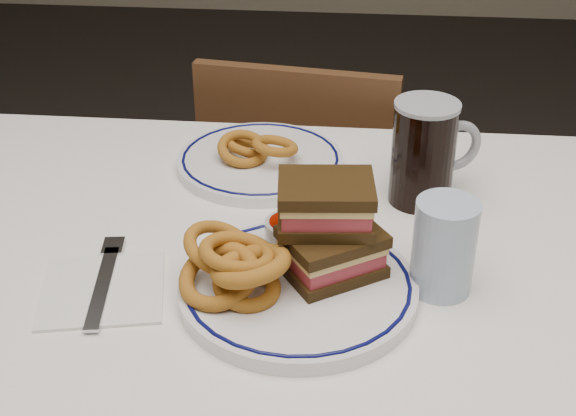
# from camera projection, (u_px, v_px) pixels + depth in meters

# --- Properties ---
(dining_table) EXTENTS (1.27, 0.87, 0.75)m
(dining_table) POSITION_uv_depth(u_px,v_px,m) (275.00, 346.00, 1.01)
(dining_table) COLOR silver
(dining_table) RESTS_ON floor
(chair_far) EXTENTS (0.42, 0.42, 0.80)m
(chair_far) POSITION_uv_depth(u_px,v_px,m) (306.00, 219.00, 1.67)
(chair_far) COLOR #4A3317
(chair_far) RESTS_ON floor
(main_plate) EXTENTS (0.27, 0.27, 0.02)m
(main_plate) POSITION_uv_depth(u_px,v_px,m) (298.00, 288.00, 0.92)
(main_plate) COLOR silver
(main_plate) RESTS_ON dining_table
(reuben_sandwich) EXTENTS (0.14, 0.13, 0.11)m
(reuben_sandwich) POSITION_uv_depth(u_px,v_px,m) (329.00, 228.00, 0.91)
(reuben_sandwich) COLOR black
(reuben_sandwich) RESTS_ON main_plate
(onion_rings_main) EXTENTS (0.14, 0.14, 0.08)m
(onion_rings_main) POSITION_uv_depth(u_px,v_px,m) (234.00, 265.00, 0.89)
(onion_rings_main) COLOR brown
(onion_rings_main) RESTS_ON main_plate
(ketchup_ramekin) EXTENTS (0.06, 0.06, 0.04)m
(ketchup_ramekin) POSITION_uv_depth(u_px,v_px,m) (289.00, 232.00, 0.97)
(ketchup_ramekin) COLOR silver
(ketchup_ramekin) RESTS_ON main_plate
(beer_mug) EXTENTS (0.13, 0.09, 0.15)m
(beer_mug) POSITION_uv_depth(u_px,v_px,m) (425.00, 152.00, 1.07)
(beer_mug) COLOR black
(beer_mug) RESTS_ON dining_table
(water_glass) EXTENTS (0.07, 0.07, 0.11)m
(water_glass) POSITION_uv_depth(u_px,v_px,m) (444.00, 247.00, 0.91)
(water_glass) COLOR #9CB0C9
(water_glass) RESTS_ON dining_table
(far_plate) EXTENTS (0.25, 0.25, 0.02)m
(far_plate) POSITION_uv_depth(u_px,v_px,m) (260.00, 161.00, 1.19)
(far_plate) COLOR silver
(far_plate) RESTS_ON dining_table
(onion_rings_far) EXTENTS (0.12, 0.09, 0.06)m
(onion_rings_far) POSITION_uv_depth(u_px,v_px,m) (254.00, 148.00, 1.18)
(onion_rings_far) COLOR brown
(onion_rings_far) RESTS_ON far_plate
(napkin_fork) EXTENTS (0.16, 0.19, 0.01)m
(napkin_fork) POSITION_uv_depth(u_px,v_px,m) (103.00, 287.00, 0.93)
(napkin_fork) COLOR white
(napkin_fork) RESTS_ON dining_table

